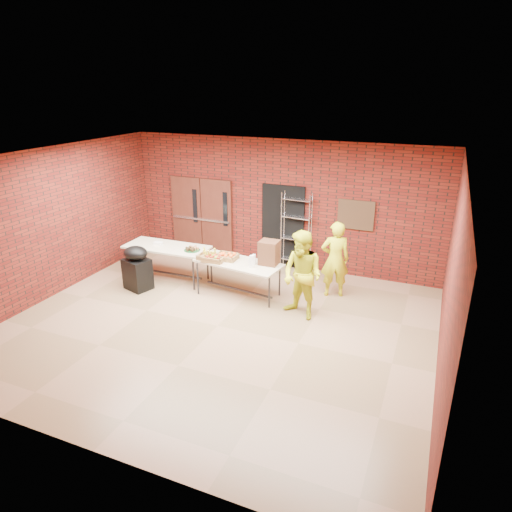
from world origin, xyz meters
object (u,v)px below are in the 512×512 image
(coffee_dispenser, at_px, (269,253))
(table_left, at_px, (167,249))
(covered_grill, at_px, (137,268))
(wire_rack, at_px, (296,232))
(table_right, at_px, (238,265))
(volunteer_man, at_px, (302,275))
(volunteer_woman, at_px, (335,259))

(coffee_dispenser, bearing_deg, table_left, 179.55)
(table_left, height_order, covered_grill, covered_grill)
(wire_rack, distance_m, table_left, 3.16)
(table_left, distance_m, table_right, 1.95)
(table_right, bearing_deg, table_left, -177.35)
(volunteer_man, bearing_deg, table_right, -172.22)
(table_right, relative_size, volunteer_woman, 1.17)
(table_left, distance_m, volunteer_woman, 3.94)
(wire_rack, bearing_deg, volunteer_woman, -36.15)
(coffee_dispenser, xyz_separation_m, covered_grill, (-2.92, -0.74, -0.53))
(table_left, bearing_deg, covered_grill, -114.12)
(coffee_dispenser, height_order, volunteer_man, volunteer_man)
(volunteer_woman, xyz_separation_m, volunteer_man, (-0.36, -1.21, 0.04))
(volunteer_woman, bearing_deg, table_right, 0.71)
(table_left, xyz_separation_m, table_right, (1.94, -0.18, -0.04))
(wire_rack, xyz_separation_m, volunteer_man, (0.88, -2.30, -0.10))
(table_right, xyz_separation_m, coffee_dispenser, (0.66, 0.16, 0.33))
(covered_grill, height_order, volunteer_woman, volunteer_woman)
(table_right, height_order, volunteer_man, volunteer_man)
(table_left, height_order, volunteer_woman, volunteer_woman)
(covered_grill, distance_m, volunteer_man, 3.86)
(table_left, relative_size, volunteer_man, 1.13)
(table_left, bearing_deg, volunteer_man, -10.75)
(covered_grill, bearing_deg, table_left, 84.35)
(covered_grill, xyz_separation_m, volunteer_man, (3.84, 0.16, 0.38))
(wire_rack, xyz_separation_m, table_right, (-0.70, -1.89, -0.27))
(wire_rack, relative_size, coffee_dispenser, 3.80)
(table_left, xyz_separation_m, volunteer_man, (3.52, -0.59, 0.14))
(table_left, height_order, volunteer_man, volunteer_man)
(table_right, bearing_deg, volunteer_man, -7.06)
(coffee_dispenser, distance_m, covered_grill, 3.06)
(table_left, distance_m, covered_grill, 0.86)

